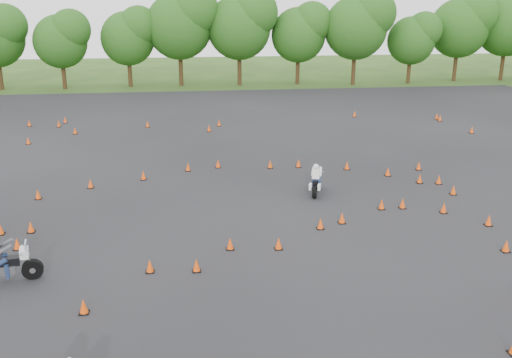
# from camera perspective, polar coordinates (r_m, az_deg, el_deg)

# --- Properties ---
(ground) EXTENTS (140.00, 140.00, 0.00)m
(ground) POSITION_cam_1_polar(r_m,az_deg,el_deg) (22.72, 1.24, -5.97)
(ground) COLOR #2D5119
(ground) RESTS_ON ground
(asphalt_pad) EXTENTS (62.00, 62.00, 0.00)m
(asphalt_pad) POSITION_cam_1_polar(r_m,az_deg,el_deg) (28.27, -0.50, -1.07)
(asphalt_pad) COLOR black
(asphalt_pad) RESTS_ON ground
(treeline) EXTENTS (86.67, 32.71, 10.69)m
(treeline) POSITION_cam_1_polar(r_m,az_deg,el_deg) (56.71, 0.39, 13.31)
(treeline) COLOR #234F16
(treeline) RESTS_ON ground
(traffic_cones) EXTENTS (36.29, 33.41, 0.45)m
(traffic_cones) POSITION_cam_1_polar(r_m,az_deg,el_deg) (27.74, -0.61, -0.95)
(traffic_cones) COLOR #E64709
(traffic_cones) RESTS_ON asphalt_pad
(rider_grey) EXTENTS (2.46, 1.13, 1.83)m
(rider_grey) POSITION_cam_1_polar(r_m,az_deg,el_deg) (20.83, -23.89, -7.16)
(rider_grey) COLOR #47484F
(rider_grey) RESTS_ON ground
(rider_white) EXTENTS (1.27, 2.08, 1.54)m
(rider_white) POSITION_cam_1_polar(r_m,az_deg,el_deg) (27.64, 6.14, 0.06)
(rider_white) COLOR white
(rider_white) RESTS_ON ground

